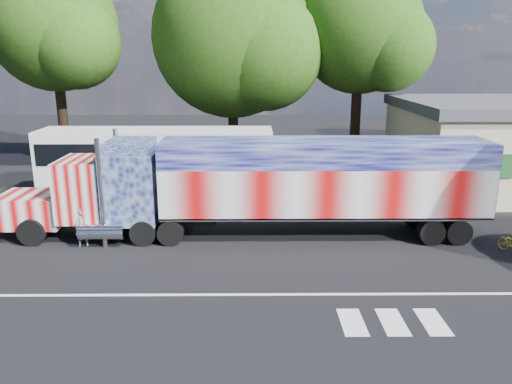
{
  "coord_description": "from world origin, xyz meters",
  "views": [
    {
      "loc": [
        -0.17,
        -18.05,
        7.62
      ],
      "look_at": [
        0.0,
        3.0,
        1.9
      ],
      "focal_mm": 35.0,
      "sensor_mm": 36.0,
      "label": 1
    }
  ],
  "objects_px": {
    "semi_truck": "(262,184)",
    "tree_ne_a": "(362,31)",
    "woman": "(82,227)",
    "tree_n_mid": "(235,38)",
    "tree_nw_a": "(56,28)",
    "coach_bus": "(157,161)"
  },
  "relations": [
    {
      "from": "semi_truck",
      "to": "tree_ne_a",
      "type": "distance_m",
      "value": 17.64
    },
    {
      "from": "woman",
      "to": "tree_ne_a",
      "type": "distance_m",
      "value": 23.09
    },
    {
      "from": "tree_n_mid",
      "to": "tree_ne_a",
      "type": "xyz_separation_m",
      "value": [
        8.65,
        -0.3,
        0.43
      ]
    },
    {
      "from": "tree_nw_a",
      "to": "tree_n_mid",
      "type": "relative_size",
      "value": 0.97
    },
    {
      "from": "tree_nw_a",
      "to": "tree_n_mid",
      "type": "bearing_deg",
      "value": -0.58
    },
    {
      "from": "tree_n_mid",
      "to": "tree_ne_a",
      "type": "distance_m",
      "value": 8.67
    },
    {
      "from": "tree_n_mid",
      "to": "tree_nw_a",
      "type": "bearing_deg",
      "value": 179.42
    },
    {
      "from": "semi_truck",
      "to": "woman",
      "type": "height_order",
      "value": "semi_truck"
    },
    {
      "from": "semi_truck",
      "to": "tree_nw_a",
      "type": "bearing_deg",
      "value": 132.62
    },
    {
      "from": "coach_bus",
      "to": "tree_nw_a",
      "type": "distance_m",
      "value": 13.81
    },
    {
      "from": "woman",
      "to": "tree_n_mid",
      "type": "height_order",
      "value": "tree_n_mid"
    },
    {
      "from": "tree_nw_a",
      "to": "tree_ne_a",
      "type": "height_order",
      "value": "tree_nw_a"
    },
    {
      "from": "tree_nw_a",
      "to": "tree_n_mid",
      "type": "distance_m",
      "value": 12.24
    },
    {
      "from": "tree_n_mid",
      "to": "semi_truck",
      "type": "bearing_deg",
      "value": -83.84
    },
    {
      "from": "semi_truck",
      "to": "tree_nw_a",
      "type": "height_order",
      "value": "tree_nw_a"
    },
    {
      "from": "coach_bus",
      "to": "tree_nw_a",
      "type": "xyz_separation_m",
      "value": [
        -8.06,
        8.27,
        7.57
      ]
    },
    {
      "from": "coach_bus",
      "to": "tree_n_mid",
      "type": "relative_size",
      "value": 0.9
    },
    {
      "from": "tree_n_mid",
      "to": "tree_ne_a",
      "type": "relative_size",
      "value": 1.06
    },
    {
      "from": "woman",
      "to": "tree_nw_a",
      "type": "relative_size",
      "value": 0.12
    },
    {
      "from": "coach_bus",
      "to": "tree_ne_a",
      "type": "bearing_deg",
      "value": 31.48
    },
    {
      "from": "semi_truck",
      "to": "tree_n_mid",
      "type": "height_order",
      "value": "tree_n_mid"
    },
    {
      "from": "coach_bus",
      "to": "woman",
      "type": "bearing_deg",
      "value": -102.07
    }
  ]
}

